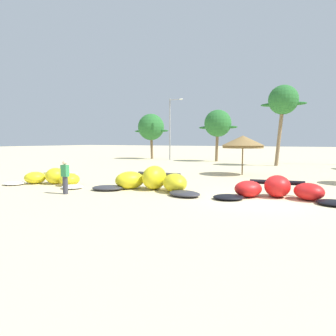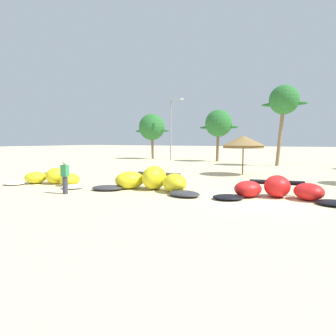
{
  "view_description": "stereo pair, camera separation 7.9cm",
  "coord_description": "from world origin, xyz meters",
  "px_view_note": "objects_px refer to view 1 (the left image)",
  "views": [
    {
      "loc": [
        2.45,
        -12.94,
        2.55
      ],
      "look_at": [
        -5.48,
        2.0,
        1.0
      ],
      "focal_mm": 31.49,
      "sensor_mm": 36.0,
      "label": 1
    },
    {
      "loc": [
        2.52,
        -12.91,
        2.55
      ],
      "look_at": [
        -5.48,
        2.0,
        1.0
      ],
      "focal_mm": 31.49,
      "sensor_mm": 36.0,
      "label": 2
    }
  ],
  "objects_px": {
    "palm_leftmost": "(151,127)",
    "lamppost_west": "(171,125)",
    "kite_far_left": "(52,178)",
    "beach_umbrella_near_van": "(243,142)",
    "kite_left": "(152,181)",
    "person_near_kites": "(65,177)",
    "palm_left_of_gap": "(283,101)",
    "kite_left_of_center": "(278,190)",
    "palm_left": "(218,124)"
  },
  "relations": [
    {
      "from": "kite_far_left",
      "to": "kite_left_of_center",
      "type": "height_order",
      "value": "kite_left_of_center"
    },
    {
      "from": "beach_umbrella_near_van",
      "to": "person_near_kites",
      "type": "distance_m",
      "value": 13.4
    },
    {
      "from": "beach_umbrella_near_van",
      "to": "lamppost_west",
      "type": "xyz_separation_m",
      "value": [
        -12.81,
        13.07,
        2.14
      ]
    },
    {
      "from": "palm_leftmost",
      "to": "lamppost_west",
      "type": "height_order",
      "value": "lamppost_west"
    },
    {
      "from": "palm_leftmost",
      "to": "kite_left",
      "type": "bearing_deg",
      "value": -58.75
    },
    {
      "from": "kite_far_left",
      "to": "person_near_kites",
      "type": "relative_size",
      "value": 3.41
    },
    {
      "from": "palm_left_of_gap",
      "to": "palm_left",
      "type": "bearing_deg",
      "value": 156.46
    },
    {
      "from": "kite_far_left",
      "to": "lamppost_west",
      "type": "distance_m",
      "value": 24.03
    },
    {
      "from": "palm_leftmost",
      "to": "kite_far_left",
      "type": "bearing_deg",
      "value": -71.93
    },
    {
      "from": "palm_leftmost",
      "to": "palm_left",
      "type": "xyz_separation_m",
      "value": [
        10.14,
        -0.68,
        0.2
      ]
    },
    {
      "from": "kite_left_of_center",
      "to": "palm_left_of_gap",
      "type": "xyz_separation_m",
      "value": [
        -2.12,
        18.41,
        6.2
      ]
    },
    {
      "from": "kite_left",
      "to": "palm_left_of_gap",
      "type": "relative_size",
      "value": 0.75
    },
    {
      "from": "kite_left",
      "to": "beach_umbrella_near_van",
      "type": "xyz_separation_m",
      "value": [
        2.43,
        9.21,
        2.02
      ]
    },
    {
      "from": "kite_left",
      "to": "beach_umbrella_near_van",
      "type": "height_order",
      "value": "beach_umbrella_near_van"
    },
    {
      "from": "kite_left",
      "to": "lamppost_west",
      "type": "xyz_separation_m",
      "value": [
        -10.39,
        22.28,
        4.15
      ]
    },
    {
      "from": "kite_far_left",
      "to": "lamppost_west",
      "type": "height_order",
      "value": "lamppost_west"
    },
    {
      "from": "kite_far_left",
      "to": "person_near_kites",
      "type": "distance_m",
      "value": 3.65
    },
    {
      "from": "beach_umbrella_near_van",
      "to": "lamppost_west",
      "type": "height_order",
      "value": "lamppost_west"
    },
    {
      "from": "beach_umbrella_near_van",
      "to": "lamppost_west",
      "type": "bearing_deg",
      "value": 134.42
    },
    {
      "from": "kite_left",
      "to": "person_near_kites",
      "type": "relative_size",
      "value": 3.81
    },
    {
      "from": "kite_left_of_center",
      "to": "person_near_kites",
      "type": "height_order",
      "value": "person_near_kites"
    },
    {
      "from": "kite_far_left",
      "to": "palm_left",
      "type": "relative_size",
      "value": 0.86
    },
    {
      "from": "beach_umbrella_near_van",
      "to": "palm_left_of_gap",
      "type": "xyz_separation_m",
      "value": [
        1.53,
        9.99,
        4.09
      ]
    },
    {
      "from": "kite_left",
      "to": "kite_left_of_center",
      "type": "xyz_separation_m",
      "value": [
        6.08,
        0.79,
        -0.09
      ]
    },
    {
      "from": "palm_left_of_gap",
      "to": "lamppost_west",
      "type": "height_order",
      "value": "palm_left_of_gap"
    },
    {
      "from": "kite_far_left",
      "to": "kite_left",
      "type": "distance_m",
      "value": 6.31
    },
    {
      "from": "kite_left_of_center",
      "to": "lamppost_west",
      "type": "bearing_deg",
      "value": 127.45
    },
    {
      "from": "kite_left",
      "to": "palm_left_of_gap",
      "type": "distance_m",
      "value": 20.53
    },
    {
      "from": "palm_leftmost",
      "to": "lamppost_west",
      "type": "relative_size",
      "value": 0.79
    },
    {
      "from": "beach_umbrella_near_van",
      "to": "kite_left_of_center",
      "type": "bearing_deg",
      "value": -66.55
    },
    {
      "from": "beach_umbrella_near_van",
      "to": "palm_leftmost",
      "type": "relative_size",
      "value": 0.49
    },
    {
      "from": "kite_far_left",
      "to": "person_near_kites",
      "type": "bearing_deg",
      "value": -31.23
    },
    {
      "from": "palm_left",
      "to": "kite_far_left",
      "type": "bearing_deg",
      "value": -95.28
    },
    {
      "from": "kite_far_left",
      "to": "beach_umbrella_near_van",
      "type": "xyz_separation_m",
      "value": [
        8.65,
        10.2,
        2.13
      ]
    },
    {
      "from": "person_near_kites",
      "to": "palm_left",
      "type": "relative_size",
      "value": 0.25
    },
    {
      "from": "kite_left_of_center",
      "to": "palm_left",
      "type": "bearing_deg",
      "value": 114.8
    },
    {
      "from": "kite_left_of_center",
      "to": "person_near_kites",
      "type": "xyz_separation_m",
      "value": [
        -9.21,
        -3.66,
        0.43
      ]
    },
    {
      "from": "kite_far_left",
      "to": "palm_left",
      "type": "height_order",
      "value": "palm_left"
    },
    {
      "from": "kite_left",
      "to": "palm_left_of_gap",
      "type": "height_order",
      "value": "palm_left_of_gap"
    },
    {
      "from": "lamppost_west",
      "to": "beach_umbrella_near_van",
      "type": "bearing_deg",
      "value": -45.58
    },
    {
      "from": "kite_far_left",
      "to": "beach_umbrella_near_van",
      "type": "bearing_deg",
      "value": 49.7
    },
    {
      "from": "kite_left_of_center",
      "to": "palm_left",
      "type": "distance_m",
      "value": 24.5
    },
    {
      "from": "beach_umbrella_near_van",
      "to": "palm_left_of_gap",
      "type": "distance_m",
      "value": 10.9
    },
    {
      "from": "kite_left_of_center",
      "to": "kite_left",
      "type": "bearing_deg",
      "value": -172.6
    },
    {
      "from": "kite_left_of_center",
      "to": "person_near_kites",
      "type": "relative_size",
      "value": 3.53
    },
    {
      "from": "palm_left",
      "to": "beach_umbrella_near_van",
      "type": "bearing_deg",
      "value": -64.36
    },
    {
      "from": "kite_far_left",
      "to": "kite_left",
      "type": "relative_size",
      "value": 0.9
    },
    {
      "from": "lamppost_west",
      "to": "palm_leftmost",
      "type": "bearing_deg",
      "value": 164.14
    },
    {
      "from": "person_near_kites",
      "to": "palm_left_of_gap",
      "type": "bearing_deg",
      "value": 72.19
    },
    {
      "from": "palm_left_of_gap",
      "to": "kite_left_of_center",
      "type": "bearing_deg",
      "value": -83.43
    }
  ]
}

